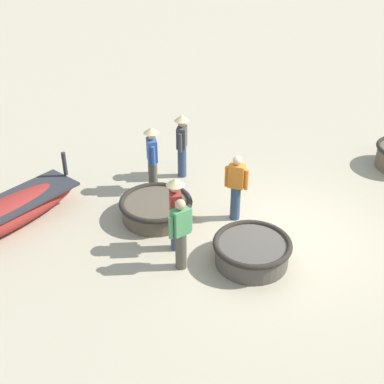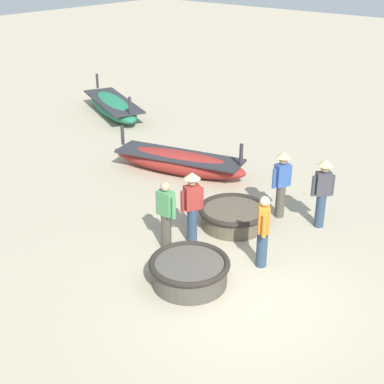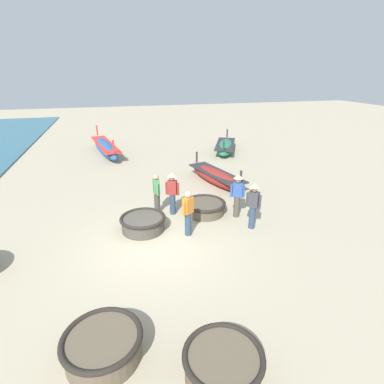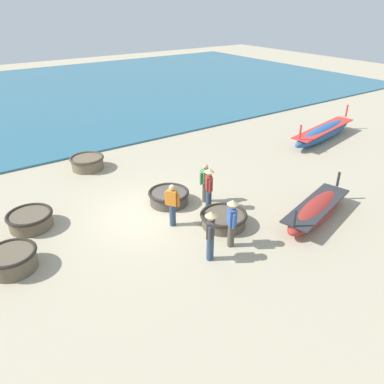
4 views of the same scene
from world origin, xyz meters
name	(u,v)px [view 4 (image 4 of 4)]	position (x,y,z in m)	size (l,w,h in m)	color
ground_plane	(150,214)	(0.00, 0.00, 0.00)	(80.00, 80.00, 0.00)	tan
sea	(69,93)	(-20.89, 4.00, 0.05)	(28.00, 52.00, 0.10)	#2D667F
coracle_far_left	(224,219)	(2.12, 1.75, 0.26)	(1.64, 1.64, 0.48)	brown
coracle_beside_post	(169,197)	(-0.31, 1.02, 0.28)	(1.57, 1.57, 0.52)	#4C473F
coracle_center	(30,219)	(-1.60, -3.78, 0.30)	(1.55, 1.55, 0.55)	brown
coracle_tilted	(87,162)	(-5.25, -0.34, 0.32)	(1.55, 1.55, 0.59)	brown
coracle_front_left	(12,259)	(0.46, -4.78, 0.33)	(1.46, 1.46, 0.62)	brown
long_boat_red_hull	(323,133)	(-1.58, 11.88, 0.42)	(2.04, 5.95, 1.46)	#285693
long_boat_green_hull	(316,210)	(3.64, 4.77, 0.34)	(1.98, 4.13, 1.16)	maroon
fisherman_crouching	(172,204)	(1.11, 0.31, 0.84)	(0.45, 0.38, 1.57)	#2D425B
fisherman_by_coracle	(209,186)	(0.93, 2.00, 0.96)	(0.48, 0.36, 1.67)	#2D425B
fisherman_standing_left	(211,233)	(3.38, 0.20, 0.96)	(0.41, 0.40, 1.67)	#2D425B
fisherman_with_hat	(232,220)	(3.20, 1.17, 0.96)	(0.49, 0.36, 1.67)	#4C473D
fisherman_hauling	(205,182)	(0.37, 2.25, 0.84)	(0.23, 0.53, 1.57)	#4C473D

